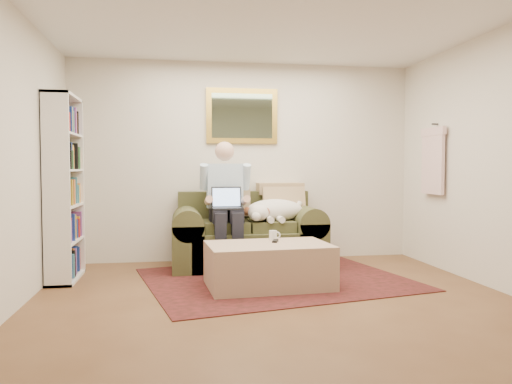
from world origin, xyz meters
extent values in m
cube|color=brown|center=(0.00, 0.00, 0.00)|extent=(4.50, 5.00, 0.01)
cube|color=beige|center=(0.00, 2.50, 1.30)|extent=(4.50, 0.01, 2.60)
cube|color=black|center=(0.17, 1.22, 0.01)|extent=(3.11, 2.68, 0.01)
cube|color=#464325|center=(-0.04, 1.97, 0.23)|extent=(1.39, 0.89, 0.45)
cube|color=#464325|center=(-0.04, 2.35, 0.68)|extent=(1.68, 0.19, 0.46)
cube|color=#464325|center=(-0.77, 1.97, 0.28)|extent=(0.37, 0.89, 0.93)
cube|color=#464325|center=(0.70, 1.97, 0.28)|extent=(0.37, 0.89, 0.93)
cube|color=#464325|center=(-0.31, 1.91, 0.52)|extent=(0.53, 0.60, 0.13)
cube|color=#464325|center=(0.24, 1.91, 0.52)|extent=(0.53, 0.60, 0.13)
cube|color=black|center=(-0.31, 1.71, 0.75)|extent=(0.36, 0.25, 0.02)
cube|color=black|center=(-0.31, 1.83, 0.87)|extent=(0.36, 0.07, 0.25)
cube|color=#99BFF2|center=(-0.31, 1.82, 0.87)|extent=(0.32, 0.05, 0.21)
cube|color=tan|center=(0.02, 0.90, 0.22)|extent=(1.28, 0.87, 0.45)
cylinder|color=white|center=(0.12, 1.17, 0.50)|extent=(0.08, 0.08, 0.10)
cube|color=black|center=(0.12, 1.02, 0.46)|extent=(0.10, 0.16, 0.02)
cube|color=gold|center=(-0.04, 2.48, 1.90)|extent=(0.94, 0.04, 0.72)
cube|color=gray|center=(-0.04, 2.46, 1.90)|extent=(0.80, 0.01, 0.58)
camera|label=1|loc=(-0.90, -4.06, 1.22)|focal=35.00mm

